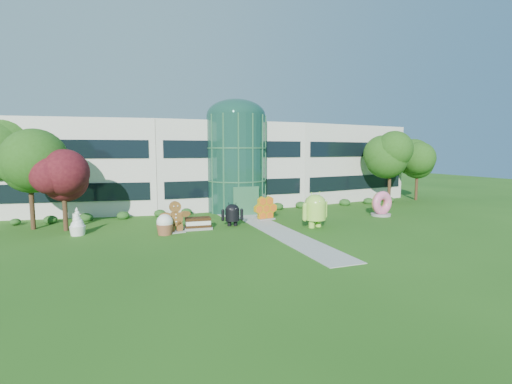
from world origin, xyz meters
name	(u,v)px	position (x,y,z in m)	size (l,w,h in m)	color
ground	(286,235)	(0.00, 0.00, 0.00)	(140.00, 140.00, 0.00)	#215114
building	(221,164)	(0.00, 18.00, 4.65)	(46.00, 15.00, 9.30)	beige
atrium	(236,164)	(0.00, 12.00, 4.90)	(6.00, 6.00, 9.80)	#194738
walkway	(275,229)	(0.00, 2.00, 0.02)	(2.40, 20.00, 0.04)	#9E9E93
tree_red	(64,193)	(-15.50, 7.50, 3.00)	(4.00, 4.00, 6.00)	#3F0C14
trees_backdrop	(233,170)	(0.00, 13.00, 4.20)	(52.00, 8.00, 8.40)	#234F13
android_green	(315,208)	(3.43, 1.69, 1.60)	(2.82, 1.88, 3.20)	#9BD945
android_black	(232,213)	(-2.74, 4.62, 1.08)	(1.91, 1.28, 2.17)	black
donut	(381,203)	(12.07, 4.15, 1.21)	(2.33, 1.12, 2.42)	#D45096
gingerbread	(175,217)	(-7.55, 3.78, 1.23)	(2.66, 1.02, 2.46)	brown
ice_cream_sandwich	(198,223)	(-5.71, 4.27, 0.49)	(2.18, 1.09, 0.97)	#31190B
honeycomb	(265,209)	(0.87, 6.17, 0.96)	(2.45, 0.88, 1.93)	orange
froyo	(77,221)	(-14.50, 5.47, 1.03)	(1.21, 1.21, 2.07)	white
cupcake	(165,224)	(-8.41, 3.34, 0.78)	(1.30, 1.30, 1.57)	white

